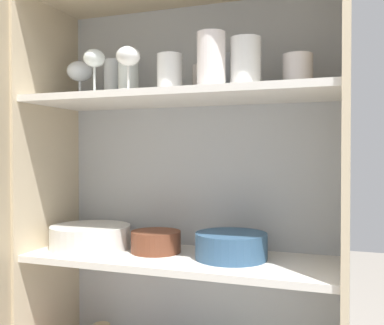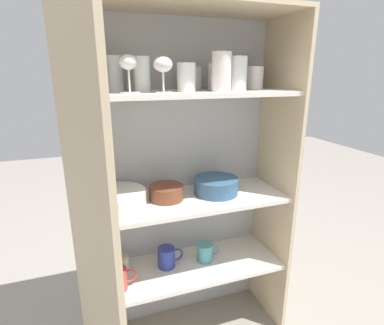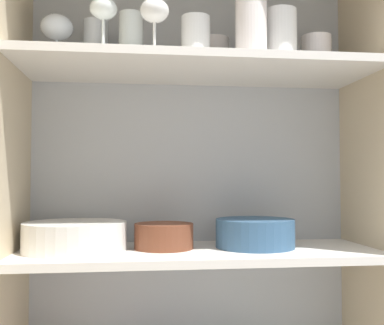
{
  "view_description": "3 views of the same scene",
  "coord_description": "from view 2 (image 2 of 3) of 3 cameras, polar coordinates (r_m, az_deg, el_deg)",
  "views": [
    {
      "loc": [
        0.48,
        -1.07,
        1.04
      ],
      "look_at": [
        0.04,
        0.14,
        1.01
      ],
      "focal_mm": 42.0,
      "sensor_mm": 36.0,
      "label": 1
    },
    {
      "loc": [
        -0.39,
        -1.03,
        1.28
      ],
      "look_at": [
        0.03,
        0.17,
        0.9
      ],
      "focal_mm": 28.0,
      "sensor_mm": 36.0,
      "label": 2
    },
    {
      "loc": [
        -0.15,
        -0.98,
        0.91
      ],
      "look_at": [
        -0.02,
        0.17,
        0.96
      ],
      "focal_mm": 42.0,
      "sensor_mm": 36.0,
      "label": 3
    }
  ],
  "objects": [
    {
      "name": "coffee_mug_primary",
      "position": [
        1.56,
        2.53,
        -16.66
      ],
      "size": [
        0.12,
        0.08,
        0.09
      ],
      "color": "teal",
      "rests_on": "shelf_board_lower"
    },
    {
      "name": "cupboard_side_right",
      "position": [
        1.55,
        15.44,
        -3.64
      ],
      "size": [
        0.02,
        0.35,
        1.52
      ],
      "primitive_type": "cube",
      "color": "#CCB793",
      "rests_on": "ground_plane"
    },
    {
      "name": "cupboard_door",
      "position": [
        0.94,
        -18.34,
        -17.91
      ],
      "size": [
        0.13,
        0.46,
        1.52
      ],
      "color": "tan",
      "rests_on": "ground_plane"
    },
    {
      "name": "shelf_board_middle",
      "position": [
        1.37,
        -1.03,
        -7.27
      ],
      "size": [
        0.91,
        0.31,
        0.02
      ],
      "primitive_type": "cube",
      "color": "silver"
    },
    {
      "name": "tumbler_glass_0",
      "position": [
        1.2,
        -1.11,
        15.9
      ],
      "size": [
        0.07,
        0.07,
        0.11
      ],
      "color": "white",
      "rests_on": "shelf_board_upper"
    },
    {
      "name": "coffee_mug_extra_2",
      "position": [
        1.52,
        -4.79,
        -17.53
      ],
      "size": [
        0.12,
        0.08,
        0.1
      ],
      "color": "#283893",
      "rests_on": "shelf_board_lower"
    },
    {
      "name": "tumbler_glass_1",
      "position": [
        1.33,
        4.6,
        15.96
      ],
      "size": [
        0.07,
        0.07,
        0.11
      ],
      "color": "white",
      "rests_on": "shelf_board_upper"
    },
    {
      "name": "storage_jar",
      "position": [
        1.52,
        -13.21,
        -18.18
      ],
      "size": [
        0.07,
        0.07,
        0.09
      ],
      "color": "beige",
      "rests_on": "shelf_board_lower"
    },
    {
      "name": "coffee_mug_extra_1",
      "position": [
        1.42,
        -13.92,
        -20.78
      ],
      "size": [
        0.13,
        0.08,
        0.1
      ],
      "color": "#BC3D33",
      "rests_on": "shelf_board_lower"
    },
    {
      "name": "wine_glass_2",
      "position": [
        1.12,
        -5.55,
        17.69
      ],
      "size": [
        0.07,
        0.07,
        0.13
      ],
      "color": "white",
      "rests_on": "shelf_board_upper"
    },
    {
      "name": "tumbler_glass_4",
      "position": [
        1.34,
        0.03,
        15.72
      ],
      "size": [
        0.08,
        0.08,
        0.1
      ],
      "color": "silver",
      "rests_on": "shelf_board_upper"
    },
    {
      "name": "shelf_board_lower",
      "position": [
        1.55,
        -0.96,
        -19.38
      ],
      "size": [
        0.91,
        0.31,
        0.02
      ],
      "primitive_type": "cube",
      "color": "silver"
    },
    {
      "name": "wine_glass_1",
      "position": [
        1.22,
        -18.93,
        16.71
      ],
      "size": [
        0.08,
        0.08,
        0.13
      ],
      "color": "white",
      "rests_on": "shelf_board_upper"
    },
    {
      "name": "cupboard_back_panel",
      "position": [
        1.5,
        -3.01,
        -3.7
      ],
      "size": [
        0.94,
        0.02,
        1.52
      ],
      "primitive_type": "cube",
      "color": "#B2B7BC",
      "rests_on": "ground_plane"
    },
    {
      "name": "tumbler_glass_6",
      "position": [
        1.22,
        -9.49,
        16.25
      ],
      "size": [
        0.06,
        0.06,
        0.13
      ],
      "color": "white",
      "rests_on": "shelf_board_upper"
    },
    {
      "name": "mixing_bowl_large",
      "position": [
        1.41,
        4.61,
        -4.32
      ],
      "size": [
        0.21,
        0.21,
        0.07
      ],
      "color": "#33567A",
      "rests_on": "shelf_board_middle"
    },
    {
      "name": "tumbler_glass_7",
      "position": [
        1.42,
        11.71,
        15.51
      ],
      "size": [
        0.08,
        0.08,
        0.1
      ],
      "color": "silver",
      "rests_on": "shelf_board_upper"
    },
    {
      "name": "tumbler_glass_5",
      "position": [
        1.29,
        -14.58,
        16.08
      ],
      "size": [
        0.07,
        0.07,
        0.14
      ],
      "color": "white",
      "rests_on": "shelf_board_upper"
    },
    {
      "name": "cupboard_top_panel",
      "position": [
        1.27,
        -1.24,
        27.78
      ],
      "size": [
        0.94,
        0.35,
        0.02
      ],
      "primitive_type": "cube",
      "color": "#CCB793",
      "rests_on": "cupboard_side_left"
    },
    {
      "name": "cupboard_side_left",
      "position": [
        1.3,
        -20.99,
        -8.2
      ],
      "size": [
        0.02,
        0.35,
        1.52
      ],
      "primitive_type": "cube",
      "color": "#CCB793",
      "rests_on": "ground_plane"
    },
    {
      "name": "plate_stack_white",
      "position": [
        1.3,
        -14.32,
        -6.88
      ],
      "size": [
        0.25,
        0.25,
        0.07
      ],
      "color": "silver",
      "rests_on": "shelf_board_middle"
    },
    {
      "name": "shelf_board_upper",
      "position": [
        1.25,
        -1.14,
        13.0
      ],
      "size": [
        0.91,
        0.31,
        0.02
      ],
      "primitive_type": "cube",
      "color": "silver"
    },
    {
      "name": "serving_bowl_small",
      "position": [
        1.35,
        -4.91,
        -5.61
      ],
      "size": [
        0.15,
        0.15,
        0.06
      ],
      "color": "brown",
      "rests_on": "shelf_board_middle"
    },
    {
      "name": "tumbler_glass_3",
      "position": [
        1.29,
        8.52,
        16.4
      ],
      "size": [
        0.08,
        0.08,
        0.14
      ],
      "color": "white",
      "rests_on": "shelf_board_upper"
    },
    {
      "name": "tumbler_glass_2",
      "position": [
        1.22,
        5.6,
        16.81
      ],
      "size": [
        0.08,
        0.08,
        0.15
      ],
      "color": "silver",
      "rests_on": "shelf_board_upper"
    },
    {
      "name": "wine_glass_0",
      "position": [
        1.12,
        -12.03,
        17.53
      ],
      "size": [
        0.07,
        0.07,
        0.13
      ],
      "color": "white",
      "rests_on": "shelf_board_upper"
    }
  ]
}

